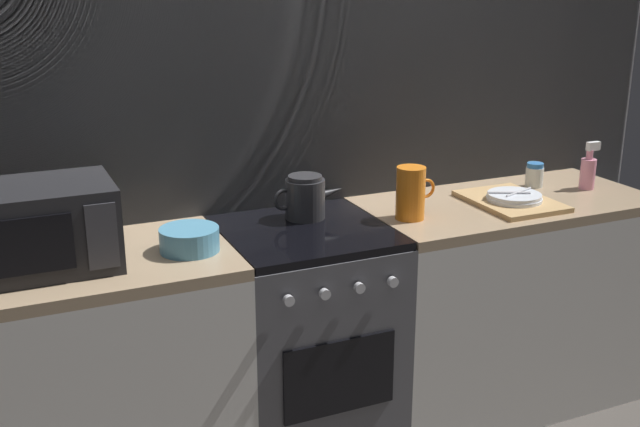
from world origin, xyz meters
The scene contains 11 objects.
back_wall centered at (0.00, 0.32, 1.20)m, with size 3.60×0.05×2.40m.
counter_left centered at (-0.90, 0.00, 0.45)m, with size 1.20×0.60×0.90m.
stove_unit centered at (0.00, 0.00, 0.45)m, with size 0.60×0.63×0.90m.
counter_right centered at (0.90, 0.00, 0.45)m, with size 1.20×0.60×0.90m.
microwave centered at (-0.91, -0.01, 1.04)m, with size 0.46×0.35×0.27m.
kettle centered at (0.05, 0.12, 0.98)m, with size 0.28×0.15×0.17m.
mixing_bowl centered at (-0.44, -0.05, 0.94)m, with size 0.20×0.20×0.08m, color teal.
pitcher centered at (0.41, -0.05, 1.00)m, with size 0.16×0.11×0.20m.
dish_pile centered at (0.88, -0.06, 0.92)m, with size 0.30×0.40×0.06m.
spice_jar centered at (1.12, 0.12, 0.95)m, with size 0.08×0.08×0.10m.
spray_bottle centered at (1.31, 0.00, 0.98)m, with size 0.08×0.06×0.20m.
Camera 1 is at (-1.03, -2.47, 1.81)m, focal length 43.65 mm.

